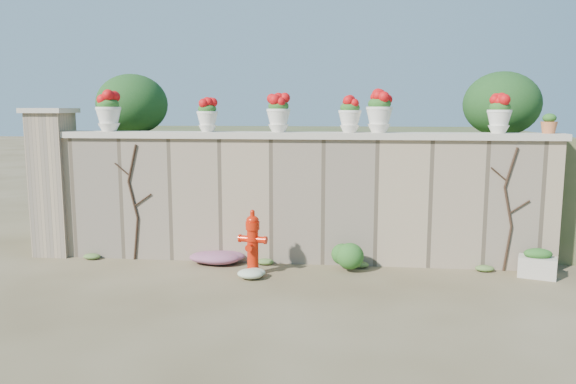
# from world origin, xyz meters

# --- Properties ---
(ground) EXTENTS (80.00, 80.00, 0.00)m
(ground) POSITION_xyz_m (0.00, 0.00, 0.00)
(ground) COLOR #4F4127
(ground) RESTS_ON ground
(stone_wall) EXTENTS (8.00, 0.40, 2.00)m
(stone_wall) POSITION_xyz_m (0.00, 1.80, 1.00)
(stone_wall) COLOR gray
(stone_wall) RESTS_ON ground
(wall_cap) EXTENTS (8.10, 0.52, 0.10)m
(wall_cap) POSITION_xyz_m (0.00, 1.80, 2.05)
(wall_cap) COLOR #BFB4A1
(wall_cap) RESTS_ON stone_wall
(gate_pillar) EXTENTS (0.72, 0.72, 2.48)m
(gate_pillar) POSITION_xyz_m (-4.15, 1.80, 1.26)
(gate_pillar) COLOR gray
(gate_pillar) RESTS_ON ground
(raised_fill) EXTENTS (9.00, 6.00, 2.00)m
(raised_fill) POSITION_xyz_m (0.00, 5.00, 1.00)
(raised_fill) COLOR #384C23
(raised_fill) RESTS_ON ground
(back_shrub_left) EXTENTS (1.30, 1.30, 1.10)m
(back_shrub_left) POSITION_xyz_m (-3.20, 3.00, 2.55)
(back_shrub_left) COLOR #143814
(back_shrub_left) RESTS_ON raised_fill
(back_shrub_right) EXTENTS (1.30, 1.30, 1.10)m
(back_shrub_right) POSITION_xyz_m (3.40, 3.00, 2.55)
(back_shrub_right) COLOR #143814
(back_shrub_right) RESTS_ON raised_fill
(vine_left) EXTENTS (0.60, 0.04, 1.91)m
(vine_left) POSITION_xyz_m (-2.67, 1.58, 0.99)
(vine_left) COLOR black
(vine_left) RESTS_ON ground
(vine_right) EXTENTS (0.60, 0.04, 1.91)m
(vine_right) POSITION_xyz_m (3.23, 1.58, 0.99)
(vine_right) COLOR black
(vine_right) RESTS_ON ground
(fire_hydrant) EXTENTS (0.43, 0.30, 0.98)m
(fire_hydrant) POSITION_xyz_m (-0.60, 0.94, 0.50)
(fire_hydrant) COLOR red
(fire_hydrant) RESTS_ON ground
(planter_box) EXTENTS (0.59, 0.46, 0.44)m
(planter_box) POSITION_xyz_m (3.60, 1.29, 0.20)
(planter_box) COLOR #BFB4A1
(planter_box) RESTS_ON ground
(green_shrub) EXTENTS (0.59, 0.53, 0.56)m
(green_shrub) POSITION_xyz_m (0.83, 1.30, 0.28)
(green_shrub) COLOR #1E5119
(green_shrub) RESTS_ON ground
(magenta_clump) EXTENTS (0.93, 0.62, 0.25)m
(magenta_clump) POSITION_xyz_m (-1.28, 1.46, 0.12)
(magenta_clump) COLOR #C0269A
(magenta_clump) RESTS_ON ground
(white_flowers) EXTENTS (0.49, 0.40, 0.18)m
(white_flowers) POSITION_xyz_m (-0.58, 0.78, 0.09)
(white_flowers) COLOR white
(white_flowers) RESTS_ON ground
(urn_pot_0) EXTENTS (0.41, 0.41, 0.64)m
(urn_pot_0) POSITION_xyz_m (-3.13, 1.80, 2.42)
(urn_pot_0) COLOR silver
(urn_pot_0) RESTS_ON wall_cap
(urn_pot_1) EXTENTS (0.34, 0.34, 0.53)m
(urn_pot_1) POSITION_xyz_m (-1.47, 1.80, 2.36)
(urn_pot_1) COLOR silver
(urn_pot_1) RESTS_ON wall_cap
(urn_pot_2) EXTENTS (0.38, 0.38, 0.59)m
(urn_pot_2) POSITION_xyz_m (-0.32, 1.80, 2.39)
(urn_pot_2) COLOR silver
(urn_pot_2) RESTS_ON wall_cap
(urn_pot_3) EXTENTS (0.36, 0.36, 0.56)m
(urn_pot_3) POSITION_xyz_m (0.81, 1.80, 2.38)
(urn_pot_3) COLOR silver
(urn_pot_3) RESTS_ON wall_cap
(urn_pot_4) EXTENTS (0.41, 0.41, 0.64)m
(urn_pot_4) POSITION_xyz_m (1.26, 1.80, 2.42)
(urn_pot_4) COLOR silver
(urn_pot_4) RESTS_ON wall_cap
(urn_pot_5) EXTENTS (0.36, 0.36, 0.57)m
(urn_pot_5) POSITION_xyz_m (3.07, 1.80, 2.38)
(urn_pot_5) COLOR silver
(urn_pot_5) RESTS_ON wall_cap
(terracotta_pot) EXTENTS (0.24, 0.24, 0.29)m
(terracotta_pot) POSITION_xyz_m (3.80, 1.80, 2.23)
(terracotta_pot) COLOR #C0683A
(terracotta_pot) RESTS_ON wall_cap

